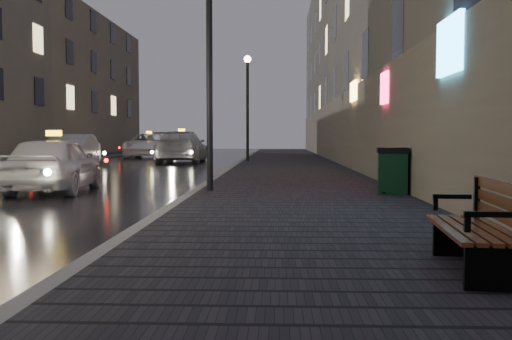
{
  "coord_description": "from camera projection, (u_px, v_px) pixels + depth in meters",
  "views": [
    {
      "loc": [
        3.38,
        -6.74,
        1.35
      ],
      "look_at": [
        3.05,
        1.9,
        0.85
      ],
      "focal_mm": 40.0,
      "sensor_mm": 36.0,
      "label": 1
    }
  ],
  "objects": [
    {
      "name": "sidewalk",
      "position": [
        289.0,
        163.0,
        27.73
      ],
      "size": [
        4.6,
        58.0,
        0.15
      ],
      "primitive_type": "cube",
      "color": "black",
      "rests_on": "ground"
    },
    {
      "name": "bench",
      "position": [
        480.0,
        226.0,
        5.07
      ],
      "size": [
        0.69,
        1.64,
        0.82
      ],
      "rotation": [
        0.0,
        0.0,
        -0.09
      ],
      "color": "black",
      "rests_on": "sidewalk"
    },
    {
      "name": "curb_far",
      "position": [
        60.0,
        163.0,
        28.16
      ],
      "size": [
        0.2,
        58.0,
        0.15
      ],
      "primitive_type": "cube",
      "color": "slate",
      "rests_on": "ground"
    },
    {
      "name": "taxi_near",
      "position": [
        54.0,
        164.0,
        13.93
      ],
      "size": [
        2.0,
        4.18,
        1.38
      ],
      "primitive_type": "imported",
      "rotation": [
        0.0,
        0.0,
        3.24
      ],
      "color": "silver",
      "rests_on": "ground"
    },
    {
      "name": "taxi_mid",
      "position": [
        182.0,
        147.0,
        30.37
      ],
      "size": [
        2.5,
        5.79,
        1.66
      ],
      "primitive_type": "imported",
      "rotation": [
        0.0,
        0.0,
        3.17
      ],
      "color": "#BBBBC2",
      "rests_on": "ground"
    },
    {
      "name": "curb",
      "position": [
        239.0,
        163.0,
        27.82
      ],
      "size": [
        0.2,
        58.0,
        0.15
      ],
      "primitive_type": "cube",
      "color": "slate",
      "rests_on": "ground"
    },
    {
      "name": "building_near",
      "position": [
        346.0,
        43.0,
        31.23
      ],
      "size": [
        1.8,
        50.0,
        13.0
      ],
      "primitive_type": "cube",
      "color": "#605B54",
      "rests_on": "ground"
    },
    {
      "name": "car_left_mid",
      "position": [
        71.0,
        152.0,
        23.94
      ],
      "size": [
        1.99,
        4.62,
        1.48
      ],
      "primitive_type": "imported",
      "rotation": [
        0.0,
        0.0,
        0.1
      ],
      "color": "gray",
      "rests_on": "ground"
    },
    {
      "name": "building_far_c",
      "position": [
        69.0,
        86.0,
        46.04
      ],
      "size": [
        6.0,
        22.0,
        11.0
      ],
      "primitive_type": "cube",
      "color": "#6B6051",
      "rests_on": "ground"
    },
    {
      "name": "lamp_near",
      "position": [
        209.0,
        41.0,
        12.65
      ],
      "size": [
        0.36,
        0.36,
        5.28
      ],
      "color": "black",
      "rests_on": "sidewalk"
    },
    {
      "name": "lamp_far",
      "position": [
        248.0,
        95.0,
        28.61
      ],
      "size": [
        0.36,
        0.36,
        5.28
      ],
      "color": "black",
      "rests_on": "sidewalk"
    },
    {
      "name": "trash_bin",
      "position": [
        392.0,
        170.0,
        12.06
      ],
      "size": [
        0.72,
        0.72,
        0.98
      ],
      "rotation": [
        0.0,
        0.0,
        -0.13
      ],
      "color": "black",
      "rests_on": "sidewalk"
    },
    {
      "name": "taxi_far",
      "position": [
        149.0,
        145.0,
        37.87
      ],
      "size": [
        2.93,
        5.91,
        1.61
      ],
      "primitive_type": "imported",
      "rotation": [
        0.0,
        0.0,
        0.05
      ],
      "color": "white",
      "rests_on": "ground"
    },
    {
      "name": "sidewalk_far",
      "position": [
        34.0,
        163.0,
        28.21
      ],
      "size": [
        2.4,
        58.0,
        0.15
      ],
      "primitive_type": "cube",
      "color": "black",
      "rests_on": "ground"
    },
    {
      "name": "ground",
      "position": [
        0.0,
        248.0,
        6.94
      ],
      "size": [
        120.0,
        120.0,
        0.0
      ],
      "primitive_type": "plane",
      "color": "black",
      "rests_on": "ground"
    }
  ]
}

